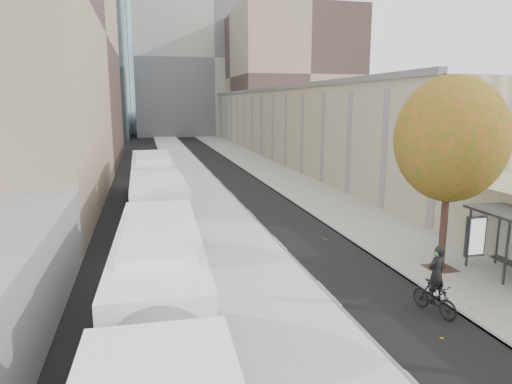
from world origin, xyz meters
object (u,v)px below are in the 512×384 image
object	(u,v)px
bus_near	(160,336)
distant_car	(143,168)
bus_far	(154,187)
cyclist	(435,289)

from	to	relation	value
bus_near	distant_car	xyz separation A→B (m)	(-0.37, 33.23, -0.87)
bus_far	cyclist	size ratio (longest dim) A/B	7.88
bus_near	bus_far	size ratio (longest dim) A/B	0.95
bus_near	bus_far	world-z (taller)	bus_far
bus_near	distant_car	bearing A→B (deg)	92.66
cyclist	distant_car	world-z (taller)	cyclist
cyclist	bus_far	bearing A→B (deg)	104.27
bus_far	cyclist	world-z (taller)	bus_far
bus_near	bus_far	xyz separation A→B (m)	(0.34, 18.27, 0.08)
bus_far	cyclist	xyz separation A→B (m)	(8.26, -16.00, -0.78)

